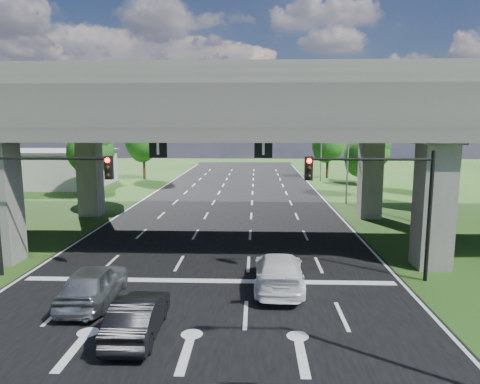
# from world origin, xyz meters

# --- Properties ---
(ground) EXTENTS (160.00, 160.00, 0.00)m
(ground) POSITION_xyz_m (0.00, 0.00, 0.00)
(ground) COLOR #1F4616
(ground) RESTS_ON ground
(road) EXTENTS (18.00, 120.00, 0.03)m
(road) POSITION_xyz_m (0.00, 10.00, 0.01)
(road) COLOR black
(road) RESTS_ON ground
(overpass) EXTENTS (80.00, 15.00, 10.00)m
(overpass) POSITION_xyz_m (0.00, 12.00, 7.92)
(overpass) COLOR #33302E
(overpass) RESTS_ON ground
(warehouse) EXTENTS (20.00, 10.00, 4.00)m
(warehouse) POSITION_xyz_m (-26.00, 35.00, 2.00)
(warehouse) COLOR #9E9E99
(warehouse) RESTS_ON ground
(signal_right) EXTENTS (5.76, 0.54, 6.00)m
(signal_right) POSITION_xyz_m (7.82, 3.94, 4.19)
(signal_right) COLOR black
(signal_right) RESTS_ON ground
(signal_left) EXTENTS (5.76, 0.54, 6.00)m
(signal_left) POSITION_xyz_m (-7.82, 3.94, 4.19)
(signal_left) COLOR black
(signal_left) RESTS_ON ground
(streetlight_far) EXTENTS (3.38, 0.25, 10.00)m
(streetlight_far) POSITION_xyz_m (10.10, 24.00, 5.85)
(streetlight_far) COLOR gray
(streetlight_far) RESTS_ON ground
(streetlight_beyond) EXTENTS (3.38, 0.25, 10.00)m
(streetlight_beyond) POSITION_xyz_m (10.10, 40.00, 5.85)
(streetlight_beyond) COLOR gray
(streetlight_beyond) RESTS_ON ground
(tree_left_near) EXTENTS (4.50, 4.50, 7.80)m
(tree_left_near) POSITION_xyz_m (-13.95, 26.00, 4.82)
(tree_left_near) COLOR black
(tree_left_near) RESTS_ON ground
(tree_left_mid) EXTENTS (3.91, 3.90, 6.76)m
(tree_left_mid) POSITION_xyz_m (-16.95, 34.00, 4.17)
(tree_left_mid) COLOR black
(tree_left_mid) RESTS_ON ground
(tree_left_far) EXTENTS (4.80, 4.80, 8.32)m
(tree_left_far) POSITION_xyz_m (-12.95, 42.00, 5.14)
(tree_left_far) COLOR black
(tree_left_far) RESTS_ON ground
(tree_right_near) EXTENTS (4.20, 4.20, 7.28)m
(tree_right_near) POSITION_xyz_m (13.05, 28.00, 4.50)
(tree_right_near) COLOR black
(tree_right_near) RESTS_ON ground
(tree_right_mid) EXTENTS (3.91, 3.90, 6.76)m
(tree_right_mid) POSITION_xyz_m (16.05, 36.00, 4.17)
(tree_right_mid) COLOR black
(tree_right_mid) RESTS_ON ground
(tree_right_far) EXTENTS (4.50, 4.50, 7.80)m
(tree_right_far) POSITION_xyz_m (12.05, 44.00, 4.82)
(tree_right_far) COLOR black
(tree_right_far) RESTS_ON ground
(car_silver) EXTENTS (1.98, 4.62, 1.55)m
(car_silver) POSITION_xyz_m (-4.33, 0.93, 0.81)
(car_silver) COLOR #A4A7AB
(car_silver) RESTS_ON road
(car_dark) EXTENTS (1.55, 4.19, 1.37)m
(car_dark) POSITION_xyz_m (-1.80, -1.73, 0.71)
(car_dark) COLOR black
(car_dark) RESTS_ON road
(car_white) EXTENTS (2.26, 5.24, 1.50)m
(car_white) POSITION_xyz_m (3.18, 2.84, 0.78)
(car_white) COLOR white
(car_white) RESTS_ON road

